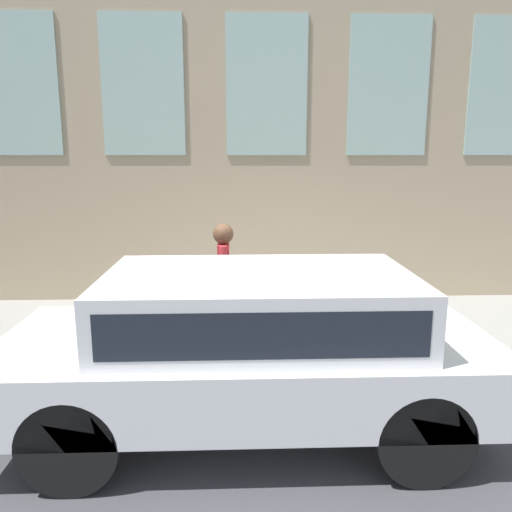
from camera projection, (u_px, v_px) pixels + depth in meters
ground_plane at (279, 375)px, 5.95m from camera, size 80.00×80.00×0.00m
sidewalk at (271, 329)px, 7.36m from camera, size 2.90×60.00×0.12m
building_facade at (266, 5)px, 7.96m from camera, size 0.33×40.00×9.86m
fire_hydrant at (288, 324)px, 6.36m from camera, size 0.34×0.45×0.69m
person at (224, 274)px, 6.32m from camera, size 0.39×0.26×1.62m
parked_truck_white_near at (252, 339)px, 4.60m from camera, size 1.89×4.45×1.54m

